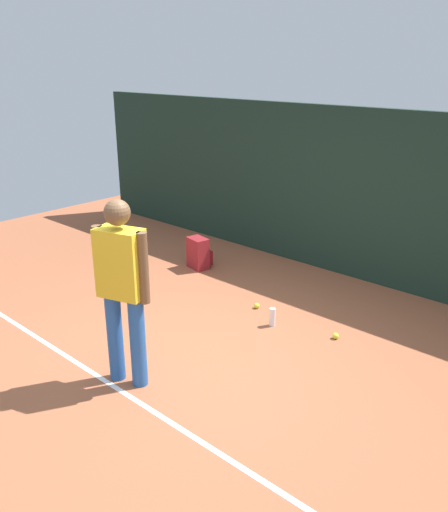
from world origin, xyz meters
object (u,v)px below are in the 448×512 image
(tennis_ball_near_player, at_px, (141,324))
(tennis_ball_by_fence, at_px, (336,336))
(tennis_ball_far_left, at_px, (257,306))
(water_bottle, at_px, (272,317))
(tennis_player, at_px, (122,283))
(backpack, at_px, (199,254))

(tennis_ball_near_player, distance_m, tennis_ball_by_fence, 2.10)
(tennis_ball_by_fence, bearing_deg, tennis_ball_near_player, -145.32)
(tennis_ball_far_left, bearing_deg, water_bottle, -29.39)
(tennis_player, relative_size, tennis_ball_far_left, 25.76)
(tennis_ball_far_left, bearing_deg, tennis_ball_near_player, -118.54)
(tennis_ball_far_left, xyz_separation_m, water_bottle, (0.40, -0.22, 0.07))
(backpack, bearing_deg, tennis_ball_far_left, 173.24)
(tennis_player, distance_m, water_bottle, 1.96)
(tennis_ball_near_player, relative_size, water_bottle, 0.32)
(tennis_player, distance_m, tennis_ball_far_left, 2.17)
(tennis_player, height_order, tennis_ball_near_player, tennis_player)
(tennis_ball_near_player, bearing_deg, water_bottle, 43.07)
(tennis_ball_far_left, bearing_deg, tennis_ball_by_fence, -0.70)
(tennis_ball_far_left, height_order, water_bottle, water_bottle)
(water_bottle, bearing_deg, backpack, 159.05)
(tennis_player, xyz_separation_m, tennis_ball_near_player, (-0.73, 0.74, -0.93))
(tennis_ball_far_left, bearing_deg, backpack, 161.61)
(backpack, relative_size, tennis_ball_near_player, 6.67)
(tennis_ball_by_fence, bearing_deg, tennis_player, -117.13)
(tennis_player, bearing_deg, water_bottle, -118.51)
(backpack, height_order, water_bottle, backpack)
(tennis_player, xyz_separation_m, tennis_ball_far_left, (-0.08, 1.95, -0.93))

